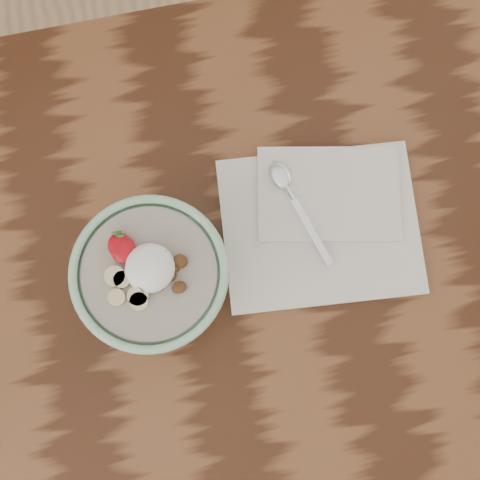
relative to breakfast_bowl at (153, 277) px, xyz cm
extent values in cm
cube|color=#371B0D|center=(6.52, -1.59, -9.13)|extent=(160.00, 90.00, 4.00)
cylinder|color=#94C7A0|center=(0.01, -0.03, -6.47)|extent=(9.24, 9.24, 1.32)
torus|color=#94C7A0|center=(0.01, -0.03, 4.31)|extent=(21.00, 21.00, 1.21)
cylinder|color=#A89C8B|center=(0.01, -0.03, 3.65)|extent=(17.82, 17.82, 1.10)
ellipsoid|color=white|center=(0.41, 0.39, 5.45)|extent=(6.49, 6.49, 3.57)
ellipsoid|color=#A80711|center=(-2.59, 3.50, 5.12)|extent=(3.35, 3.68, 1.84)
cone|color=#286623|center=(-2.59, 5.00, 5.42)|extent=(1.40, 1.03, 1.52)
ellipsoid|color=#A80711|center=(-2.99, 4.17, 5.05)|extent=(3.11, 3.42, 1.71)
cone|color=#286623|center=(-2.99, 5.57, 5.35)|extent=(1.40, 1.03, 1.52)
cylinder|color=beige|center=(-4.30, 0.38, 4.60)|extent=(2.71, 2.71, 0.70)
cylinder|color=beige|center=(-1.84, -3.48, 4.60)|extent=(2.42, 2.42, 0.70)
cylinder|color=beige|center=(-3.47, -0.24, 4.60)|extent=(2.24, 2.24, 0.70)
cylinder|color=beige|center=(-1.82, -2.70, 4.60)|extent=(2.72, 2.72, 0.70)
cylinder|color=beige|center=(-4.55, -2.41, 4.60)|extent=(2.27, 2.27, 0.70)
ellipsoid|color=brown|center=(2.75, -0.92, 4.83)|extent=(1.83, 1.95, 1.16)
ellipsoid|color=brown|center=(3.49, -0.08, 4.67)|extent=(1.49, 1.51, 0.92)
ellipsoid|color=brown|center=(3.60, -2.75, 4.88)|extent=(1.98, 1.65, 1.02)
ellipsoid|color=brown|center=(1.24, -2.04, 4.68)|extent=(1.63, 1.73, 0.98)
ellipsoid|color=brown|center=(2.40, -0.06, 4.76)|extent=(1.34, 1.70, 0.89)
ellipsoid|color=brown|center=(4.39, 0.57, 4.89)|extent=(2.70, 2.70, 1.42)
ellipsoid|color=brown|center=(2.22, -1.09, 4.95)|extent=(2.26, 1.74, 1.50)
ellipsoid|color=brown|center=(3.10, 0.14, 4.67)|extent=(1.48, 1.17, 0.68)
cylinder|color=#437833|center=(-1.78, 1.57, 6.20)|extent=(1.40, 1.23, 0.24)
cylinder|color=#437833|center=(1.60, 0.82, 6.20)|extent=(1.59, 0.95, 0.24)
cylinder|color=#437833|center=(-0.38, -1.18, 6.20)|extent=(0.94, 1.54, 0.24)
cylinder|color=#437833|center=(-0.03, 2.17, 6.20)|extent=(1.53, 0.95, 0.24)
cylinder|color=#437833|center=(-1.29, -1.91, 6.20)|extent=(1.08, 1.59, 0.24)
cylinder|color=#437833|center=(1.39, 2.13, 6.20)|extent=(0.66, 1.51, 0.23)
cylinder|color=#437833|center=(0.56, 0.11, 6.20)|extent=(1.12, 0.52, 0.22)
cylinder|color=#437833|center=(-1.37, 0.74, 6.20)|extent=(1.23, 1.51, 0.24)
cylinder|color=#437833|center=(2.13, 1.60, 6.20)|extent=(1.65, 0.97, 0.24)
cylinder|color=#437833|center=(-1.62, 0.61, 6.20)|extent=(1.43, 0.25, 0.23)
cylinder|color=#437833|center=(-1.42, -0.10, 6.20)|extent=(0.93, 1.00, 0.22)
cylinder|color=#437833|center=(1.96, -0.58, 6.20)|extent=(0.44, 1.92, 0.25)
cube|color=silver|center=(24.99, 3.44, -6.57)|extent=(30.82, 25.81, 1.11)
cube|color=silver|center=(27.21, 7.88, -5.69)|extent=(23.46, 18.23, 0.66)
cube|color=silver|center=(23.40, 2.70, -5.19)|extent=(4.12, 10.76, 0.33)
cylinder|color=silver|center=(21.44, 9.29, -5.02)|extent=(1.45, 2.92, 0.66)
ellipsoid|color=silver|center=(20.65, 11.91, -4.90)|extent=(4.03, 5.01, 0.90)
camera|label=1|loc=(9.38, -13.63, 90.42)|focal=50.00mm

